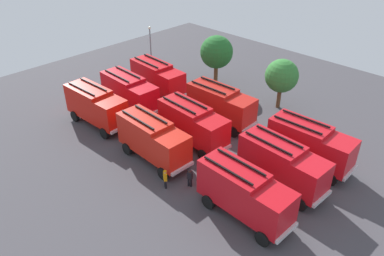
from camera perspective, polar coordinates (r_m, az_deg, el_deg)
The scene contains 18 objects.
ground_plane at distance 35.70m, azimuth -0.00°, elevation -1.92°, with size 55.46×55.46×0.00m, color #423F44.
fire_truck_0 at distance 38.46m, azimuth -14.23°, elevation 3.38°, with size 7.29×2.99×3.88m.
fire_truck_1 at distance 32.26m, azimuth -5.87°, elevation -1.55°, with size 7.27×2.93×3.88m.
fire_truck_2 at distance 26.87m, azimuth 7.89°, elevation -9.49°, with size 7.26×2.91×3.88m.
fire_truck_3 at distance 40.52m, azimuth -9.39°, elevation 5.44°, with size 7.28×2.96×3.88m.
fire_truck_4 at distance 34.25m, azimuth 0.09°, elevation 0.76°, with size 7.31×3.03×3.88m.
fire_truck_5 at distance 30.01m, azimuth 13.41°, elevation -5.18°, with size 7.31×3.04×3.88m.
fire_truck_6 at distance 43.50m, azimuth -5.22°, elevation 7.60°, with size 7.32×3.07×3.88m.
fire_truck_7 at distance 37.63m, azimuth 4.32°, elevation 3.66°, with size 7.26×2.91×3.88m.
fire_truck_8 at distance 32.95m, azimuth 17.32°, elevation -2.20°, with size 7.28×2.95×3.88m.
firefighter_0 at distance 39.75m, azimuth 7.58°, elevation 3.13°, with size 0.45×0.30×1.72m.
firefighter_1 at distance 29.88m, azimuth -0.34°, elevation -7.39°, with size 0.48×0.37×1.61m.
firefighter_2 at distance 29.81m, azimuth -4.05°, elevation -7.56°, with size 0.48×0.42×1.63m.
tree_0 at distance 45.46m, azimuth 3.71°, elevation 11.29°, with size 3.87×3.87×5.99m.
tree_1 at distance 40.96m, azimuth 13.32°, elevation 7.61°, with size 3.51×3.51×5.44m.
traffic_cone_0 at distance 46.37m, azimuth -4.33°, elevation 6.78°, with size 0.51×0.51×0.73m, color #F2600C.
traffic_cone_1 at distance 45.76m, azimuth -1.93°, elevation 6.45°, with size 0.45×0.45×0.65m, color #F2600C.
lamppost at distance 49.60m, azimuth -6.25°, elevation 12.27°, with size 0.36×0.36×5.91m.
Camera 1 is at (20.82, -21.37, 19.61)m, focal length 35.51 mm.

